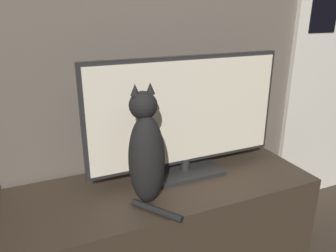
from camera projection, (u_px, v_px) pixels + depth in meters
name	position (u px, v px, depth m)	size (l,w,h in m)	color
tv_stand	(161.00, 229.00, 1.57)	(1.43, 0.52, 0.48)	#33281E
tv	(186.00, 117.00, 1.52)	(0.96, 0.21, 0.57)	black
cat	(146.00, 153.00, 1.30)	(0.15, 0.28, 0.50)	black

